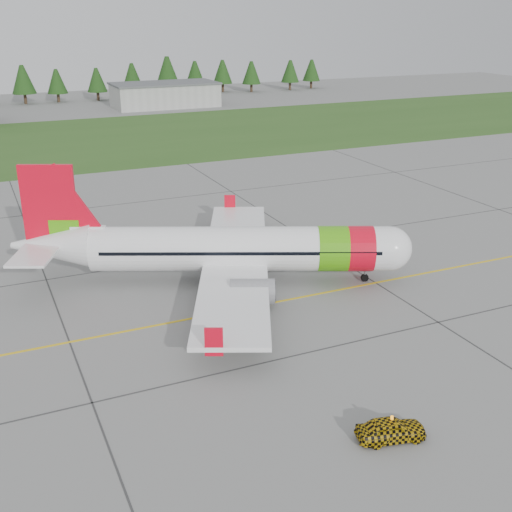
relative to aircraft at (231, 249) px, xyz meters
name	(u,v)px	position (x,y,z in m)	size (l,w,h in m)	color
ground	(318,350)	(0.83, -13.25, -2.88)	(320.00, 320.00, 0.00)	gray
aircraft	(231,249)	(0.00, 0.00, 0.00)	(31.24, 29.65, 9.99)	white
follow_me_car	(393,410)	(-0.43, -23.15, -1.02)	(1.49, 1.27, 3.71)	gold
grass_strip	(88,140)	(0.83, 68.75, -2.87)	(320.00, 50.00, 0.03)	#30561E
taxi_guideline	(267,304)	(0.83, -5.25, -2.87)	(120.00, 0.25, 0.02)	gold
hangar_east	(165,95)	(25.83, 104.75, -0.28)	(24.00, 12.00, 5.20)	#A8A8A3
treeline	(44,82)	(0.83, 124.75, 2.12)	(160.00, 8.00, 10.00)	#1C3F14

